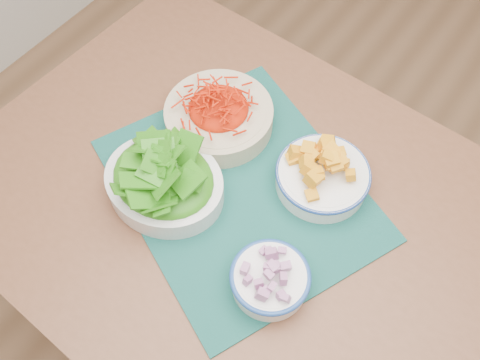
# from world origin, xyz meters

# --- Properties ---
(table) EXTENTS (1.24, 0.85, 0.75)m
(table) POSITION_xyz_m (-0.28, 0.14, 0.65)
(table) COLOR brown
(table) RESTS_ON ground
(placemat) EXTENTS (0.62, 0.57, 0.00)m
(placemat) POSITION_xyz_m (-0.36, 0.16, 0.75)
(placemat) COLOR #0A322E
(placemat) RESTS_ON table
(carrot_bowl) EXTENTS (0.25, 0.25, 0.09)m
(carrot_bowl) POSITION_xyz_m (-0.49, 0.26, 0.80)
(carrot_bowl) COLOR #C8B895
(carrot_bowl) RESTS_ON placemat
(squash_bowl) EXTENTS (0.23, 0.23, 0.09)m
(squash_bowl) POSITION_xyz_m (-0.24, 0.26, 0.80)
(squash_bowl) COLOR white
(squash_bowl) RESTS_ON placemat
(lettuce_bowl) EXTENTS (0.25, 0.22, 0.11)m
(lettuce_bowl) POSITION_xyz_m (-0.47, 0.07, 0.80)
(lettuce_bowl) COLOR silver
(lettuce_bowl) RESTS_ON placemat
(onion_bowl) EXTENTS (0.16, 0.16, 0.07)m
(onion_bowl) POSITION_xyz_m (-0.21, 0.03, 0.79)
(onion_bowl) COLOR white
(onion_bowl) RESTS_ON placemat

